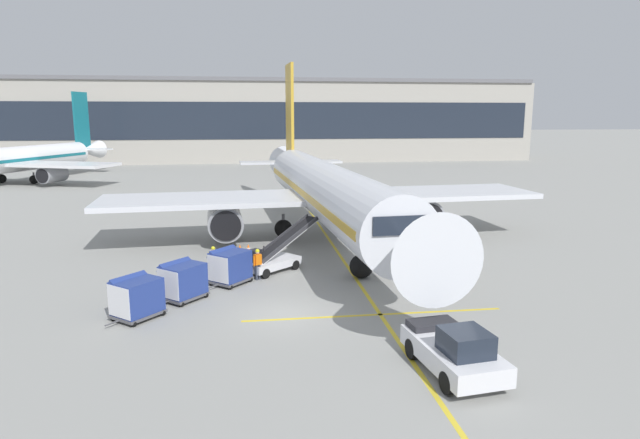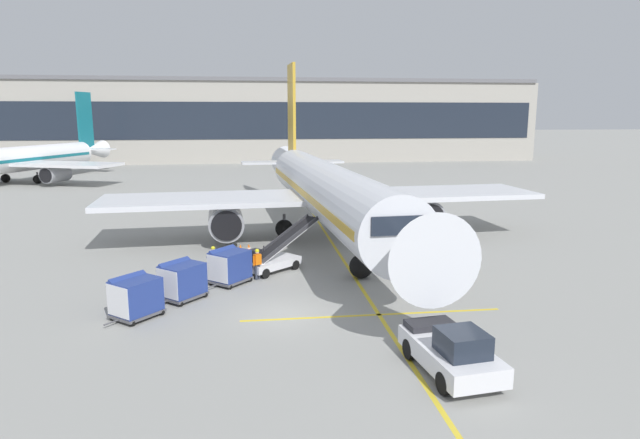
{
  "view_description": "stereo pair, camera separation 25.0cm",
  "coord_description": "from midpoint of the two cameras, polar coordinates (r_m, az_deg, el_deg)",
  "views": [
    {
      "loc": [
        -1.63,
        -23.5,
        8.93
      ],
      "look_at": [
        2.62,
        7.56,
        2.91
      ],
      "focal_mm": 30.57,
      "sensor_mm": 36.0,
      "label": 1
    },
    {
      "loc": [
        -1.38,
        -23.53,
        8.93
      ],
      "look_at": [
        2.62,
        7.56,
        2.91
      ],
      "focal_mm": 30.57,
      "sensor_mm": 36.0,
      "label": 2
    }
  ],
  "objects": [
    {
      "name": "terminal_building",
      "position": [
        110.16,
        -7.12,
        10.22
      ],
      "size": [
        109.95,
        14.67,
        15.79
      ],
      "color": "#A8A399",
      "rests_on": "ground"
    },
    {
      "name": "ground_crew_marshaller",
      "position": [
        30.18,
        -6.78,
        -4.45
      ],
      "size": [
        0.49,
        0.41,
        1.74
      ],
      "color": "#333847",
      "rests_on": "ground"
    },
    {
      "name": "distant_airplane",
      "position": [
        82.16,
        -29.64,
        5.41
      ],
      "size": [
        28.68,
        35.98,
        12.45
      ],
      "color": "white",
      "rests_on": "ground"
    },
    {
      "name": "ground_crew_by_carts",
      "position": [
        29.2,
        -9.85,
        -5.07
      ],
      "size": [
        0.53,
        0.38,
        1.74
      ],
      "color": "#514C42",
      "rests_on": "ground"
    },
    {
      "name": "baggage_cart_second",
      "position": [
        27.68,
        -14.47,
        -6.15
      ],
      "size": [
        2.52,
        2.59,
        1.91
      ],
      "color": "#515156",
      "rests_on": "ground"
    },
    {
      "name": "belt_loader",
      "position": [
        31.89,
        -4.99,
        -3.87
      ],
      "size": [
        4.87,
        4.46,
        2.87
      ],
      "color": "silver",
      "rests_on": "ground"
    },
    {
      "name": "safety_cone_wingtip",
      "position": [
        35.71,
        -8.57,
        -3.17
      ],
      "size": [
        0.64,
        0.64,
        0.72
      ],
      "color": "black",
      "rests_on": "ground"
    },
    {
      "name": "baggage_cart_lead",
      "position": [
        29.72,
        -9.69,
        -4.77
      ],
      "size": [
        2.52,
        2.59,
        1.91
      ],
      "color": "#515156",
      "rests_on": "ground"
    },
    {
      "name": "pushback_tug",
      "position": [
        20.14,
        13.53,
        -13.19
      ],
      "size": [
        2.65,
        4.63,
        1.83
      ],
      "color": "silver",
      "rests_on": "ground"
    },
    {
      "name": "safety_cone_engine_keepout",
      "position": [
        35.99,
        -7.7,
        -3.08
      ],
      "size": [
        0.58,
        0.58,
        0.66
      ],
      "color": "black",
      "rests_on": "ground"
    },
    {
      "name": "baggage_cart_third",
      "position": [
        25.83,
        -18.96,
        -7.63
      ],
      "size": [
        2.52,
        2.59,
        1.91
      ],
      "color": "#515156",
      "rests_on": "ground"
    },
    {
      "name": "apron_guidance_line_stop_bar",
      "position": [
        25.25,
        5.41,
        -9.89
      ],
      "size": [
        12.0,
        0.2,
        0.01
      ],
      "color": "yellow",
      "rests_on": "ground"
    },
    {
      "name": "parked_airplane",
      "position": [
        39.59,
        0.21,
        3.11
      ],
      "size": [
        31.85,
        41.67,
        13.92
      ],
      "color": "silver",
      "rests_on": "ground"
    },
    {
      "name": "apron_guidance_line_lead_in",
      "position": [
        39.57,
        0.82,
        -2.17
      ],
      "size": [
        0.2,
        110.0,
        0.01
      ],
      "color": "yellow",
      "rests_on": "ground"
    },
    {
      "name": "ground_plane",
      "position": [
        25.2,
        -3.92,
        -9.92
      ],
      "size": [
        600.0,
        600.0,
        0.0
      ],
      "primitive_type": "plane",
      "color": "gray"
    },
    {
      "name": "ground_crew_by_loader",
      "position": [
        31.15,
        -11.31,
        -4.11
      ],
      "size": [
        0.55,
        0.33,
        1.74
      ],
      "color": "#514C42",
      "rests_on": "ground"
    }
  ]
}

